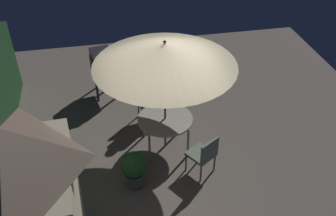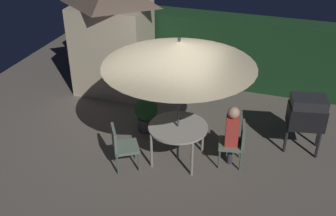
# 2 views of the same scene
# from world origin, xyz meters

# --- Properties ---
(ground_plane) EXTENTS (11.00, 11.00, 0.00)m
(ground_plane) POSITION_xyz_m (0.00, 0.00, 0.00)
(ground_plane) COLOR #6B6056
(hedge_backdrop) EXTENTS (7.19, 0.78, 1.81)m
(hedge_backdrop) POSITION_xyz_m (0.00, 3.50, 0.90)
(hedge_backdrop) COLOR #193D1E
(hedge_backdrop) RESTS_ON ground
(garden_shed) EXTENTS (1.94, 1.55, 2.88)m
(garden_shed) POSITION_xyz_m (-2.02, 2.22, 1.47)
(garden_shed) COLOR #C6B793
(garden_shed) RESTS_ON ground
(patio_table) EXTENTS (1.14, 1.14, 0.76)m
(patio_table) POSITION_xyz_m (0.44, -0.18, 0.70)
(patio_table) COLOR #B2ADA3
(patio_table) RESTS_ON ground
(patio_umbrella) EXTENTS (2.73, 2.73, 2.54)m
(patio_umbrella) POSITION_xyz_m (0.44, -0.18, 2.25)
(patio_umbrella) COLOR #4C4C51
(patio_umbrella) RESTS_ON ground
(bbq_grill) EXTENTS (0.78, 0.63, 1.20)m
(bbq_grill) POSITION_xyz_m (2.73, 0.95, 0.85)
(bbq_grill) COLOR black
(bbq_grill) RESTS_ON ground
(chair_near_shed) EXTENTS (0.54, 0.54, 0.90)m
(chair_near_shed) POSITION_xyz_m (1.52, 0.02, 0.52)
(chair_near_shed) COLOR slate
(chair_near_shed) RESTS_ON ground
(chair_far_side) EXTENTS (0.64, 0.64, 0.90)m
(chair_far_side) POSITION_xyz_m (-0.49, -0.77, 0.52)
(chair_far_side) COLOR slate
(chair_far_side) RESTS_ON ground
(potted_plant_by_shed) EXTENTS (0.50, 0.50, 0.77)m
(potted_plant_by_shed) POSITION_xyz_m (-0.53, 0.61, 0.43)
(potted_plant_by_shed) COLOR #4C4C51
(potted_plant_by_shed) RESTS_ON ground
(person_in_red) EXTENTS (0.30, 0.38, 1.26)m
(person_in_red) POSITION_xyz_m (1.44, 0.01, 0.78)
(person_in_red) COLOR #CC3D33
(person_in_red) RESTS_ON ground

